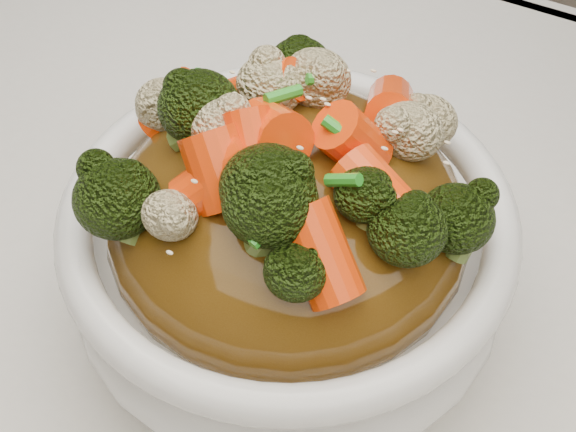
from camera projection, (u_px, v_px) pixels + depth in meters
The scene contains 8 objects.
tablecloth at pixel (313, 368), 0.47m from camera, with size 1.20×0.80×0.04m, color silver.
bowl at pixel (288, 259), 0.44m from camera, with size 0.24×0.24×0.09m, color white, non-canonical shape.
sauce_base at pixel (288, 220), 0.42m from camera, with size 0.19×0.19×0.10m, color #53340E.
carrots at pixel (288, 122), 0.37m from camera, with size 0.19×0.19×0.06m, color #FF4208, non-canonical shape.
broccoli at pixel (288, 124), 0.37m from camera, with size 0.19×0.19×0.05m, color black, non-canonical shape.
cauliflower at pixel (288, 127), 0.37m from camera, with size 0.19×0.19×0.04m, color beige, non-canonical shape.
scallions at pixel (288, 120), 0.37m from camera, with size 0.14×0.14×0.02m, color #269221, non-canonical shape.
sesame_seeds at pixel (288, 120), 0.37m from camera, with size 0.17×0.17×0.01m, color beige, non-canonical shape.
Camera 1 is at (0.11, -0.22, 1.15)m, focal length 50.00 mm.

